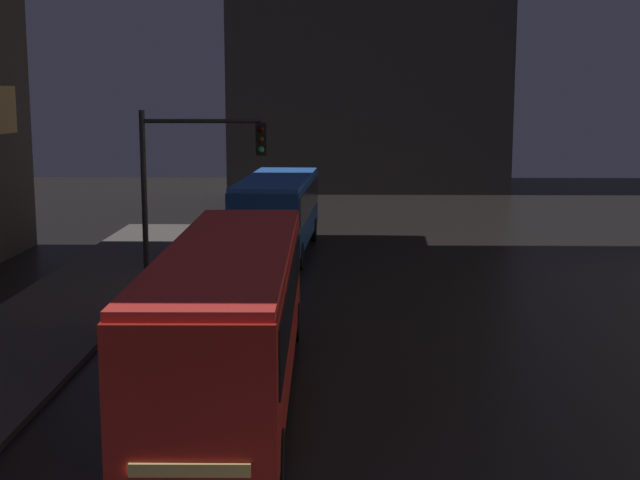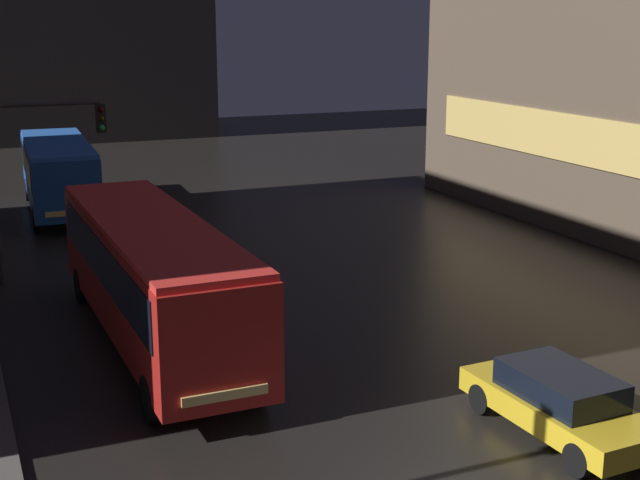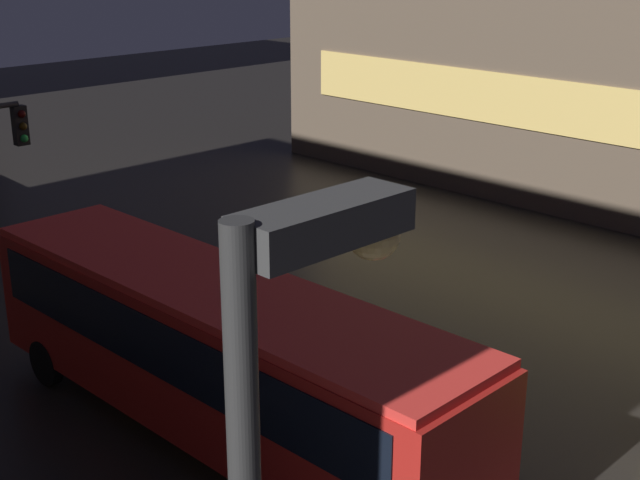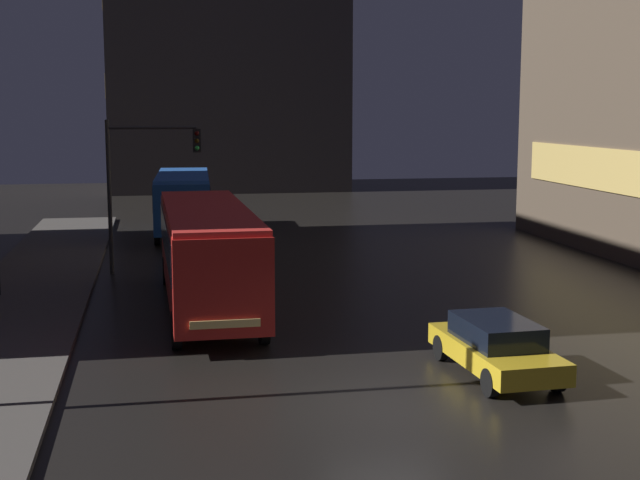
{
  "view_description": "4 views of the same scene",
  "coord_description": "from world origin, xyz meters",
  "px_view_note": "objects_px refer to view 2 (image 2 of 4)",
  "views": [
    {
      "loc": [
        -1.01,
        -8.01,
        6.29
      ],
      "look_at": [
        -1.44,
        13.59,
        2.75
      ],
      "focal_mm": 50.0,
      "sensor_mm": 36.0,
      "label": 1
    },
    {
      "loc": [
        -7.73,
        -11.56,
        8.16
      ],
      "look_at": [
        1.21,
        9.51,
        2.4
      ],
      "focal_mm": 50.0,
      "sensor_mm": 36.0,
      "label": 2
    },
    {
      "loc": [
        -12.34,
        -2.11,
        9.2
      ],
      "look_at": [
        0.69,
        11.05,
        2.8
      ],
      "focal_mm": 50.0,
      "sensor_mm": 36.0,
      "label": 3
    },
    {
      "loc": [
        -4.76,
        -17.67,
        6.27
      ],
      "look_at": [
        0.35,
        9.82,
        2.14
      ],
      "focal_mm": 50.0,
      "sensor_mm": 36.0,
      "label": 4
    }
  ],
  "objects_px": {
    "car_taxi": "(559,401)",
    "traffic_light_main": "(35,156)",
    "bus_far": "(58,169)",
    "bus_near": "(153,269)"
  },
  "relations": [
    {
      "from": "bus_far",
      "to": "car_taxi",
      "type": "height_order",
      "value": "bus_far"
    },
    {
      "from": "bus_near",
      "to": "bus_far",
      "type": "height_order",
      "value": "bus_near"
    },
    {
      "from": "traffic_light_main",
      "to": "bus_far",
      "type": "bearing_deg",
      "value": 79.87
    },
    {
      "from": "bus_near",
      "to": "bus_far",
      "type": "relative_size",
      "value": 1.22
    },
    {
      "from": "car_taxi",
      "to": "traffic_light_main",
      "type": "bearing_deg",
      "value": -64.32
    },
    {
      "from": "bus_far",
      "to": "car_taxi",
      "type": "relative_size",
      "value": 2.14
    },
    {
      "from": "bus_far",
      "to": "traffic_light_main",
      "type": "distance_m",
      "value": 10.53
    },
    {
      "from": "bus_near",
      "to": "bus_far",
      "type": "distance_m",
      "value": 17.18
    },
    {
      "from": "car_taxi",
      "to": "traffic_light_main",
      "type": "height_order",
      "value": "traffic_light_main"
    },
    {
      "from": "bus_far",
      "to": "car_taxi",
      "type": "distance_m",
      "value": 26.17
    }
  ]
}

